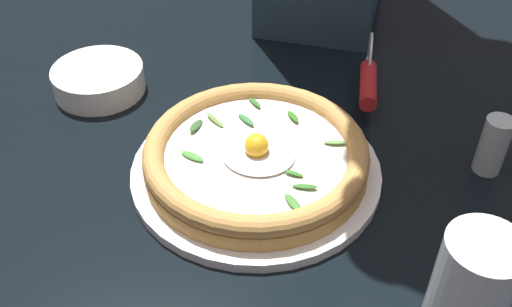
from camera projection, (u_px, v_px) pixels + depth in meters
ground_plane at (225, 177)px, 0.70m from camera, size 2.40×2.40×0.03m
pizza_plate at (256, 171)px, 0.68m from camera, size 0.29×0.29×0.01m
pizza at (256, 155)px, 0.66m from camera, size 0.25×0.25×0.05m
side_bowl at (99, 80)px, 0.80m from camera, size 0.12×0.12×0.04m
pizza_cutter at (368, 77)px, 0.77m from camera, size 0.02×0.15×0.07m
pepper_shaker at (493, 145)px, 0.66m from camera, size 0.03×0.03×0.07m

